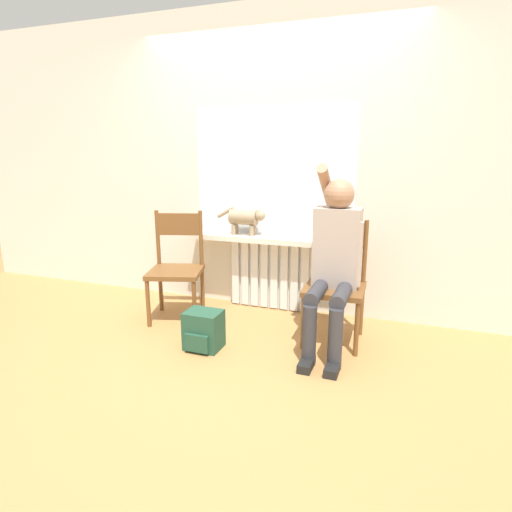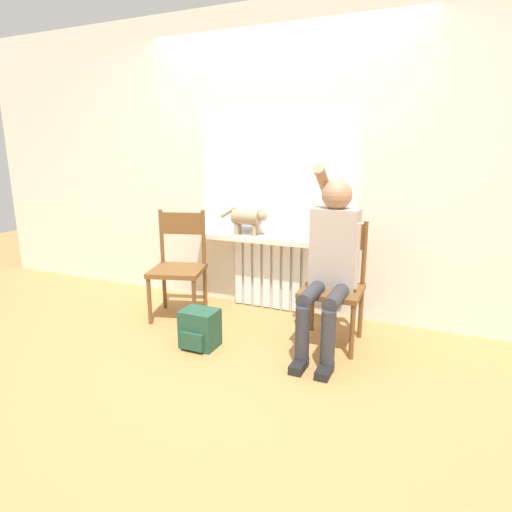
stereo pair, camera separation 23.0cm
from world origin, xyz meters
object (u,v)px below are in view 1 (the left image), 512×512
(chair_left, at_px, (177,266))
(cat, at_px, (246,218))
(chair_right, at_px, (336,282))
(backpack, at_px, (203,330))
(person, at_px, (335,256))

(chair_left, height_order, cat, cat)
(chair_right, bearing_deg, backpack, -152.40)
(chair_left, distance_m, person, 1.43)
(cat, bearing_deg, chair_left, -139.12)
(chair_left, distance_m, backpack, 0.79)
(chair_left, height_order, backpack, chair_left)
(chair_left, xyz_separation_m, person, (1.41, -0.11, 0.23))
(chair_right, height_order, backpack, chair_right)
(chair_right, bearing_deg, chair_left, 178.31)
(backpack, bearing_deg, cat, 91.03)
(person, relative_size, backpack, 4.68)
(backpack, bearing_deg, chair_left, 135.32)
(person, bearing_deg, chair_right, 91.05)
(person, height_order, backpack, person)
(person, distance_m, cat, 1.07)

